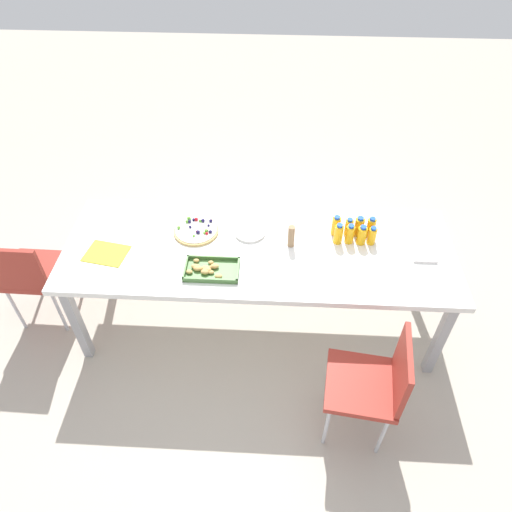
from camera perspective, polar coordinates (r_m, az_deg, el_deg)
The scene contains 18 objects.
ground_plane at distance 3.60m, azimuth 0.29°, elevation -7.76°, with size 12.00×12.00×0.00m, color #B2A899.
party_table at distance 3.08m, azimuth 0.33°, elevation 0.18°, with size 2.52×0.88×0.75m.
chair_far_left at distance 2.80m, azimuth 14.22°, elevation -14.55°, with size 0.45×0.45×0.83m.
chair_end at distance 3.58m, azimuth -25.73°, elevation -1.87°, with size 0.41×0.41×0.83m.
juice_bottle_0 at distance 3.18m, azimuth 13.73°, elevation 3.38°, with size 0.06×0.06×0.15m.
juice_bottle_1 at distance 3.17m, azimuth 12.37°, elevation 3.48°, with size 0.06×0.06×0.15m.
juice_bottle_2 at distance 3.16m, azimuth 11.16°, elevation 3.42°, with size 0.05×0.05×0.13m.
juice_bottle_3 at distance 3.15m, azimuth 9.65°, elevation 3.65°, with size 0.06×0.06×0.15m.
juice_bottle_4 at distance 3.13m, azimuth 13.87°, elevation 2.38°, with size 0.05×0.05×0.13m.
juice_bottle_5 at distance 3.11m, azimuth 12.69°, elevation 2.47°, with size 0.06×0.06×0.14m.
juice_bottle_6 at distance 3.10m, azimuth 11.29°, elevation 2.61°, with size 0.06×0.06×0.14m.
juice_bottle_7 at distance 3.08m, azimuth 9.95°, elevation 2.64°, with size 0.06×0.06×0.15m.
fruit_pizza at distance 3.18m, azimuth -7.23°, elevation 3.14°, with size 0.30×0.30×0.05m.
snack_tray at distance 2.90m, azimuth -5.65°, elevation -1.66°, with size 0.34×0.20×0.04m.
plate_stack at distance 3.14m, azimuth -0.74°, elevation 2.91°, with size 0.21×0.21×0.02m.
napkin_stack at distance 3.17m, azimuth 19.61°, elevation 0.22°, with size 0.15×0.15×0.02m, color white.
cardboard_tube at distance 3.02m, azimuth 4.29°, elevation 2.40°, with size 0.04×0.04×0.16m, color #9E7A56.
paper_folder at distance 3.15m, azimuth -17.66°, elevation 0.31°, with size 0.26×0.20×0.01m, color yellow.
Camera 1 is at (-0.10, 2.21, 2.84)m, focal length 33.05 mm.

